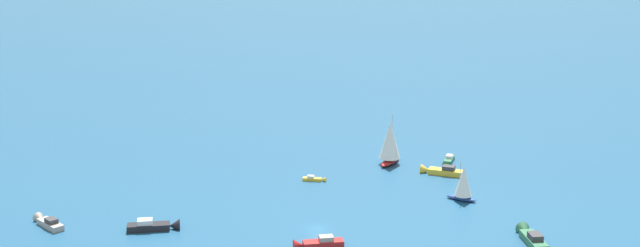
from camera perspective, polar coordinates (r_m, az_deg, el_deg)
The scene contains 10 objects.
ground_plane at distance 172.67m, azimuth -0.23°, elevation -6.92°, with size 2000.00×2000.00×0.00m, color #1E517A.
motorboat_near_centre at distance 182.21m, azimuth -17.47°, elevation -6.21°, with size 8.93×6.15×2.58m.
motorboat_far_port at distance 163.84m, azimuth -0.24°, elevation -7.89°, with size 3.44×9.61×2.73m.
sailboat_far_stbd at distance 211.18m, azimuth 4.62°, elevation -1.24°, with size 8.56×8.42×12.11m.
motorboat_inshore at distance 206.37m, azimuth 7.90°, elevation -3.11°, with size 8.10×9.59×2.92m.
motorboat_offshore at distance 174.83m, azimuth -10.74°, elevation -6.63°, with size 4.06×10.52×2.97m.
motorboat_trailing at distance 215.18m, azimuth 8.43°, elevation -2.43°, with size 6.89×5.57×2.07m.
motorboat_mid_cluster at distance 199.93m, azimuth -0.30°, elevation -3.67°, with size 3.64×5.48×1.57m.
motorboat_outer_ring_a at distance 171.19m, azimuth 13.69°, elevation -7.27°, with size 11.07×4.57×3.12m.
sailboat_outer_ring_c at distance 188.93m, azimuth 9.40°, elevation -3.88°, with size 6.20×5.99×8.69m.
Camera 1 is at (-153.85, 44.36, 64.65)m, focal length 48.71 mm.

